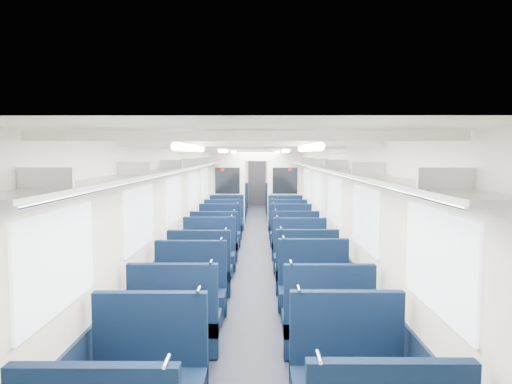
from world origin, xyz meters
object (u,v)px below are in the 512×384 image
at_px(seat_15, 291,235).
at_px(seat_18, 227,221).
at_px(seat_11, 300,258).
at_px(seat_12, 215,245).
at_px(bulkhead, 256,186).
at_px(seat_22, 233,208).
at_px(seat_6, 190,296).
at_px(seat_17, 288,227).
at_px(seat_25, 279,204).
at_px(seat_4, 176,325).
at_px(seat_8, 200,274).
at_px(seat_24, 235,204).
at_px(seat_16, 224,227).
at_px(seat_19, 286,221).
at_px(seat_20, 231,212).
at_px(seat_26, 236,201).
at_px(seat_5, 327,326).
at_px(seat_2, 148,382).
at_px(seat_7, 314,293).
at_px(seat_3, 349,380).
at_px(seat_14, 219,235).
at_px(seat_23, 280,208).
at_px(seat_27, 278,201).
at_px(seat_9, 306,273).
at_px(seat_13, 295,245).
at_px(seat_10, 209,257).
at_px(seat_21, 282,212).

bearing_deg(seat_15, seat_18, 125.05).
xyz_separation_m(seat_11, seat_12, (-1.66, 1.20, 0.00)).
distance_m(bulkhead, seat_22, 2.30).
xyz_separation_m(seat_6, seat_17, (1.66, 5.85, 0.00)).
distance_m(seat_6, seat_25, 11.40).
bearing_deg(seat_15, seat_4, -106.47).
distance_m(seat_8, seat_24, 10.23).
relative_size(seat_16, seat_19, 1.00).
xyz_separation_m(seat_20, seat_26, (0.00, 3.44, 0.00)).
bearing_deg(seat_5, seat_2, -142.98).
distance_m(seat_7, seat_11, 2.07).
bearing_deg(seat_6, seat_3, -53.84).
bearing_deg(seat_11, seat_26, 99.32).
xyz_separation_m(seat_14, seat_18, (0.00, 2.35, 0.00)).
bearing_deg(seat_11, seat_22, 102.01).
relative_size(seat_23, seat_27, 1.00).
bearing_deg(seat_16, seat_14, -90.00).
bearing_deg(seat_9, seat_22, 100.65).
relative_size(seat_7, seat_24, 1.00).
bearing_deg(seat_25, seat_4, -97.68).
height_order(seat_13, seat_16, same).
distance_m(seat_4, seat_14, 5.63).
bearing_deg(seat_17, seat_10, -115.21).
relative_size(seat_7, seat_9, 1.00).
bearing_deg(seat_21, seat_23, 90.00).
bearing_deg(seat_18, seat_3, -79.79).
distance_m(seat_4, seat_21, 10.18).
relative_size(seat_2, seat_13, 1.00).
bearing_deg(seat_10, seat_18, 90.00).
bearing_deg(seat_4, seat_18, 90.00).
xyz_separation_m(seat_22, seat_23, (1.66, 0.06, 0.00)).
bearing_deg(seat_21, seat_13, -90.00).
relative_size(seat_8, seat_19, 1.00).
bearing_deg(seat_21, bulkhead, -131.26).
xyz_separation_m(seat_19, seat_26, (-1.66, 5.49, 0.00)).
height_order(seat_12, seat_16, same).
xyz_separation_m(seat_13, seat_23, (0.00, 6.59, 0.00)).
height_order(seat_4, seat_6, same).
distance_m(seat_17, seat_19, 0.98).
xyz_separation_m(seat_6, seat_27, (1.66, 12.38, 0.00)).
relative_size(seat_9, seat_27, 1.00).
relative_size(seat_3, seat_13, 1.00).
bearing_deg(seat_13, seat_19, 90.00).
distance_m(bulkhead, seat_27, 4.49).
distance_m(seat_10, seat_13, 2.02).
height_order(seat_14, seat_25, same).
bearing_deg(seat_10, seat_11, -3.99).
relative_size(seat_16, seat_23, 1.00).
bearing_deg(seat_27, seat_9, -90.00).
height_order(seat_21, seat_22, same).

